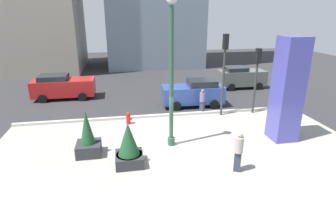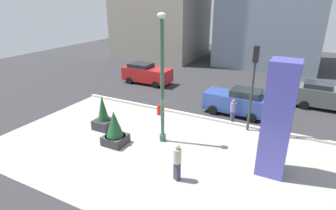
% 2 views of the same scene
% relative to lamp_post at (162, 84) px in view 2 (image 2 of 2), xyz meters
% --- Properties ---
extents(ground_plane, '(60.00, 60.00, 0.00)m').
position_rel_lamp_post_xyz_m(ground_plane, '(0.31, 4.81, -3.37)').
color(ground_plane, '#2D2D30').
extents(plaza_pavement, '(18.00, 10.00, 0.02)m').
position_rel_lamp_post_xyz_m(plaza_pavement, '(0.31, -1.19, -3.37)').
color(plaza_pavement, '#9E998E').
rests_on(plaza_pavement, ground_plane).
extents(curb_strip, '(18.00, 0.24, 0.16)m').
position_rel_lamp_post_xyz_m(curb_strip, '(0.31, 3.93, -3.29)').
color(curb_strip, '#B7B2A8').
rests_on(curb_strip, ground_plane).
extents(lamp_post, '(0.44, 0.44, 6.90)m').
position_rel_lamp_post_xyz_m(lamp_post, '(0.00, 0.00, 0.00)').
color(lamp_post, '#335642').
rests_on(lamp_post, ground_plane).
extents(art_pillar_blue, '(1.20, 1.20, 5.25)m').
position_rel_lamp_post_xyz_m(art_pillar_blue, '(5.81, -0.30, -0.74)').
color(art_pillar_blue, '#4C4CAD').
rests_on(art_pillar_blue, ground_plane).
extents(potted_plant_near_right, '(1.18, 1.18, 1.96)m').
position_rel_lamp_post_xyz_m(potted_plant_near_right, '(-2.13, -1.51, -2.49)').
color(potted_plant_near_right, '#2D2D33').
rests_on(potted_plant_near_right, ground_plane).
extents(potted_plant_by_pillar, '(1.10, 1.10, 2.16)m').
position_rel_lamp_post_xyz_m(potted_plant_by_pillar, '(-3.94, -0.29, -2.55)').
color(potted_plant_by_pillar, '#2D2D33').
rests_on(potted_plant_by_pillar, ground_plane).
extents(fire_hydrant, '(0.36, 0.26, 0.75)m').
position_rel_lamp_post_xyz_m(fire_hydrant, '(-1.99, 3.11, -3.00)').
color(fire_hydrant, red).
rests_on(fire_hydrant, ground_plane).
extents(traffic_light_far_side, '(0.28, 0.42, 5.10)m').
position_rel_lamp_post_xyz_m(traffic_light_far_side, '(3.96, 3.57, 0.04)').
color(traffic_light_far_side, '#333833').
rests_on(traffic_light_far_side, ground_plane).
extents(traffic_light_corner, '(0.28, 0.42, 4.20)m').
position_rel_lamp_post_xyz_m(traffic_light_corner, '(6.17, 3.61, -0.53)').
color(traffic_light_corner, '#333833').
rests_on(traffic_light_corner, ground_plane).
extents(car_far_lane, '(4.54, 2.09, 1.85)m').
position_rel_lamp_post_xyz_m(car_far_lane, '(-6.65, 9.15, -2.43)').
color(car_far_lane, red).
rests_on(car_far_lane, ground_plane).
extents(car_passing_lane, '(4.32, 2.08, 1.87)m').
position_rel_lamp_post_xyz_m(car_passing_lane, '(2.71, 5.71, -2.43)').
color(car_passing_lane, '#2D4793').
rests_on(car_passing_lane, ground_plane).
extents(car_intersection, '(4.02, 2.00, 1.87)m').
position_rel_lamp_post_xyz_m(car_intersection, '(8.03, 9.69, -2.41)').
color(car_intersection, '#565B56').
rests_on(car_intersection, ground_plane).
extents(pedestrian_crossing, '(0.50, 0.50, 1.62)m').
position_rel_lamp_post_xyz_m(pedestrian_crossing, '(2.85, 4.12, -2.47)').
color(pedestrian_crossing, '#33384C').
rests_on(pedestrian_crossing, ground_plane).
extents(pedestrian_on_sidewalk, '(0.48, 0.48, 1.79)m').
position_rel_lamp_post_xyz_m(pedestrian_on_sidewalk, '(2.25, -2.83, -2.37)').
color(pedestrian_on_sidewalk, '#33384C').
rests_on(pedestrian_on_sidewalk, ground_plane).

